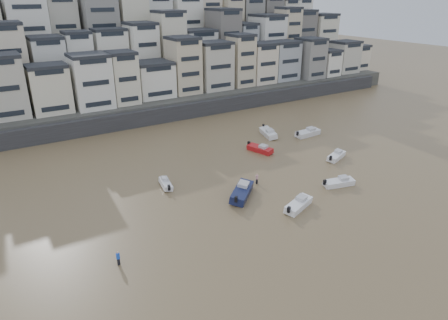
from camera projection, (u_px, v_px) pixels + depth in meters
ground at (353, 319)px, 36.33m from camera, size 400.00×400.00×0.00m
harbor_wall at (163, 114)px, 91.39m from camera, size 140.00×3.00×3.50m
hillside at (121, 44)px, 120.51m from camera, size 141.04×66.00×50.00m
boat_b at (339, 181)px, 61.17m from camera, size 5.60×2.97×1.46m
boat_d at (336, 155)px, 71.11m from camera, size 5.69×3.56×1.48m
boat_c at (242, 191)px, 57.83m from camera, size 6.86×6.52×1.95m
boat_e at (260, 148)px, 74.25m from camera, size 3.33×5.91×1.53m
boat_g at (308, 132)px, 82.46m from camera, size 6.47×2.45×1.73m
boat_f at (166, 183)px, 60.93m from camera, size 2.28×4.71×1.23m
boat_i at (268, 132)px, 82.39m from camera, size 3.96×6.80×1.76m
boat_a at (299, 203)px, 54.71m from camera, size 6.12×3.83×1.59m
person_blue at (118, 258)px, 43.30m from camera, size 0.44×0.44×1.74m
person_pink at (257, 179)px, 61.78m from camera, size 0.44×0.44×1.74m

